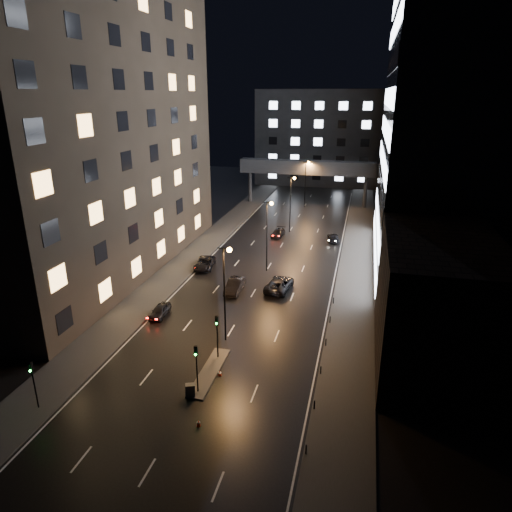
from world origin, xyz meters
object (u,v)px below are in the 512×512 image
Objects in this scene: car_away_d at (278,233)px; car_toward_b at (333,237)px; car_away_b at (235,286)px; car_away_c at (205,263)px; car_away_a at (160,311)px; car_toward_a at (280,284)px; utility_cabinet at (190,390)px.

car_away_d and car_toward_b have the same top height.
car_away_c is at bearing 132.70° from car_away_b.
car_away_a is 10.73m from car_away_b.
car_toward_a is at bearing 18.25° from car_away_b.
car_toward_a is (12.05, -5.13, 0.08)m from car_away_c.
car_toward_b is (5.12, 22.45, -0.18)m from car_toward_a.
car_away_d is (7.32, 33.38, -0.00)m from car_away_a.
utility_cabinet is at bearing 89.04° from car_toward_a.
car_toward_a reaches higher than utility_cabinet.
utility_cabinet is (-3.15, -23.50, -0.14)m from car_toward_a.
car_away_a is at bearing -127.43° from car_away_b.
car_away_c is 1.20× the size of car_toward_b.
car_toward_b is at bearing 37.65° from car_away_c.
car_away_b reaches higher than utility_cabinet.
car_away_a is 3.56× the size of utility_cabinet.
car_away_d is 0.75× the size of car_toward_a.
car_away_b reaches higher than car_toward_b.
car_away_b is at bearing -54.32° from car_away_c.
car_away_d is 23.38m from car_toward_a.
car_away_d is at bearing 76.20° from car_away_a.
car_away_d is at bearing 87.38° from car_away_b.
car_away_b is 24.81m from car_away_d.
car_away_a is 15.72m from utility_cabinet.
car_away_a is 34.17m from car_away_d.
car_toward_a is (5.47, 1.86, 0.00)m from car_away_b.
car_away_b is at bearing 75.63° from utility_cabinet.
car_away_c reaches higher than utility_cabinet.
utility_cabinet is at bearing -57.58° from car_away_a.
car_away_a is 0.86× the size of car_toward_b.
car_away_a is at bearing -97.60° from car_away_d.
utility_cabinet is (8.75, -13.05, 0.04)m from car_away_a.
car_away_c is 29.98m from utility_cabinet.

